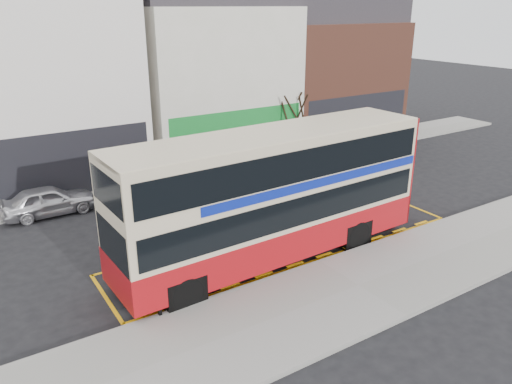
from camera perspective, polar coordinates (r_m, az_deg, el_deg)
ground at (r=18.15m, az=6.55°, el=-7.76°), size 120.00×120.00×0.00m
pavement at (r=16.65m, az=11.62°, el=-10.60°), size 40.00×4.00×0.15m
kerb at (r=17.86m, az=7.33°, el=-8.02°), size 40.00×0.15×0.15m
far_pavement at (r=26.80m, az=-8.35°, el=1.88°), size 50.00×3.00×0.15m
road_markings at (r=19.26m, az=3.56°, el=-5.87°), size 14.00×3.40×0.01m
terrace_left at (r=27.83m, az=-23.11°, el=12.29°), size 8.00×8.01×11.80m
terrace_green_shop at (r=30.72m, az=-5.97°, el=13.94°), size 9.00×8.01×11.30m
terrace_right at (r=35.73m, az=7.41°, el=14.01°), size 9.00×8.01×10.30m
double_decker_bus at (r=17.32m, az=2.10°, el=-0.20°), size 11.67×3.08×4.63m
bus_stop_post at (r=14.34m, az=-11.10°, el=-8.18°), size 0.66×0.12×2.66m
car_silver at (r=23.34m, az=-22.61°, el=-0.90°), size 3.84×1.55×1.31m
car_grey at (r=23.61m, az=-9.85°, el=0.81°), size 4.35×1.64×1.42m
car_white at (r=28.25m, az=6.38°, el=4.22°), size 4.92×2.78×1.35m
street_tree_right at (r=29.20m, az=4.26°, el=10.18°), size 2.26×2.26×4.88m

